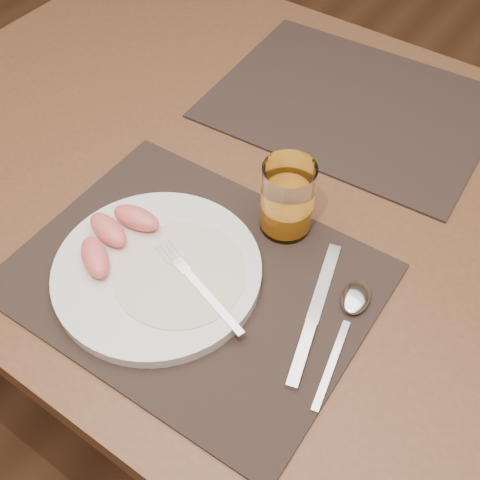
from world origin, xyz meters
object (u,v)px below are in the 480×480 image
at_px(placemat_far, 352,104).
at_px(knife, 311,323).
at_px(table, 293,225).
at_px(fork, 192,278).
at_px(placemat_near, 194,278).
at_px(plate, 157,271).
at_px(spoon, 352,306).
at_px(juice_glass, 287,201).

height_order(placemat_far, knife, knife).
bearing_deg(table, fork, -93.67).
bearing_deg(placemat_near, fork, -54.34).
distance_m(placemat_near, fork, 0.02).
bearing_deg(plate, spoon, 22.95).
xyz_separation_m(fork, juice_glass, (0.04, 0.16, 0.03)).
bearing_deg(fork, knife, 14.03).
relative_size(fork, spoon, 0.89).
bearing_deg(table, placemat_near, -96.10).
bearing_deg(plate, placemat_near, 30.57).
height_order(plate, spoon, plate).
xyz_separation_m(table, placemat_near, (-0.02, -0.22, 0.09)).
distance_m(table, spoon, 0.24).
bearing_deg(spoon, fork, -154.72).
xyz_separation_m(placemat_near, knife, (0.16, 0.03, 0.00)).
height_order(knife, juice_glass, juice_glass).
distance_m(plate, fork, 0.05).
xyz_separation_m(table, juice_glass, (0.03, -0.08, 0.14)).
bearing_deg(table, placemat_far, 97.00).
relative_size(knife, spoon, 1.13).
bearing_deg(knife, table, 125.47).
height_order(placemat_near, juice_glass, juice_glass).
height_order(placemat_near, knife, knife).
relative_size(placemat_far, knife, 2.09).
bearing_deg(fork, table, 86.33).
height_order(fork, juice_glass, juice_glass).
bearing_deg(table, spoon, -40.85).
height_order(table, knife, knife).
distance_m(placemat_near, plate, 0.05).
height_order(table, placemat_far, placemat_far).
bearing_deg(fork, placemat_near, 125.66).
distance_m(fork, knife, 0.16).
bearing_deg(placemat_near, plate, -149.43).
relative_size(placemat_near, plate, 1.67).
height_order(placemat_near, fork, fork).
xyz_separation_m(knife, spoon, (0.03, 0.05, 0.00)).
bearing_deg(juice_glass, placemat_near, -108.84).
xyz_separation_m(placemat_near, plate, (-0.04, -0.02, 0.01)).
xyz_separation_m(spoon, juice_glass, (-0.14, 0.07, 0.04)).
bearing_deg(table, juice_glass, -71.08).
height_order(spoon, juice_glass, juice_glass).
distance_m(placemat_far, plate, 0.47).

